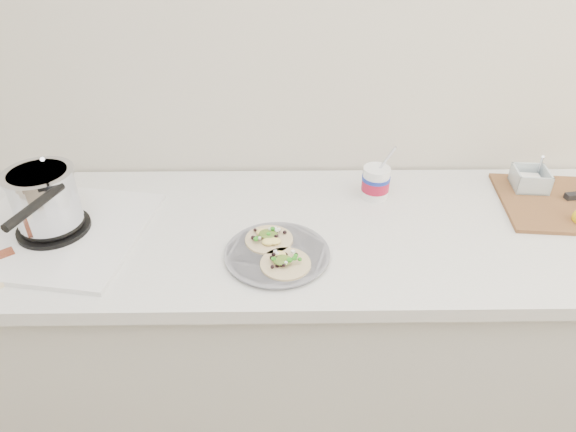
{
  "coord_description": "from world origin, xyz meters",
  "views": [
    {
      "loc": [
        -0.12,
        0.23,
        1.75
      ],
      "look_at": [
        -0.11,
        1.38,
        0.96
      ],
      "focal_mm": 32.0,
      "sensor_mm": 36.0,
      "label": 1
    }
  ],
  "objects": [
    {
      "name": "counter",
      "position": [
        0.0,
        1.43,
        0.45
      ],
      "size": [
        2.44,
        0.66,
        0.9
      ],
      "color": "beige",
      "rests_on": "ground"
    },
    {
      "name": "stove",
      "position": [
        -0.76,
        1.39,
        0.98
      ],
      "size": [
        0.54,
        0.52,
        0.23
      ],
      "rotation": [
        0.0,
        0.0,
        -0.16
      ],
      "color": "silver",
      "rests_on": "counter"
    },
    {
      "name": "taco_plate",
      "position": [
        -0.14,
        1.28,
        0.92
      ],
      "size": [
        0.28,
        0.28,
        0.04
      ],
      "rotation": [
        0.0,
        0.0,
        0.14
      ],
      "color": "slate",
      "rests_on": "counter"
    },
    {
      "name": "tub",
      "position": [
        0.16,
        1.57,
        0.96
      ],
      "size": [
        0.09,
        0.09,
        0.19
      ],
      "rotation": [
        0.0,
        0.0,
        -0.25
      ],
      "color": "white",
      "rests_on": "counter"
    }
  ]
}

